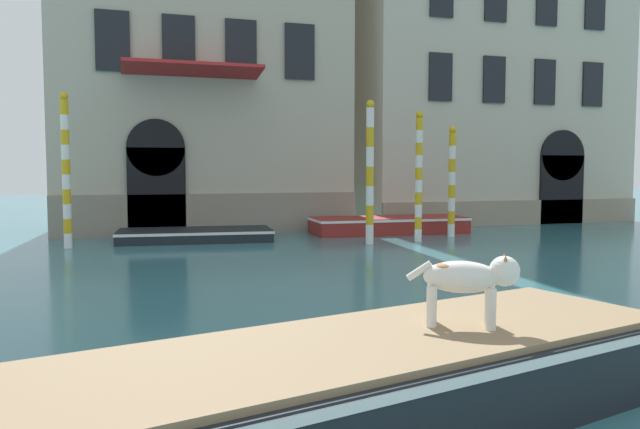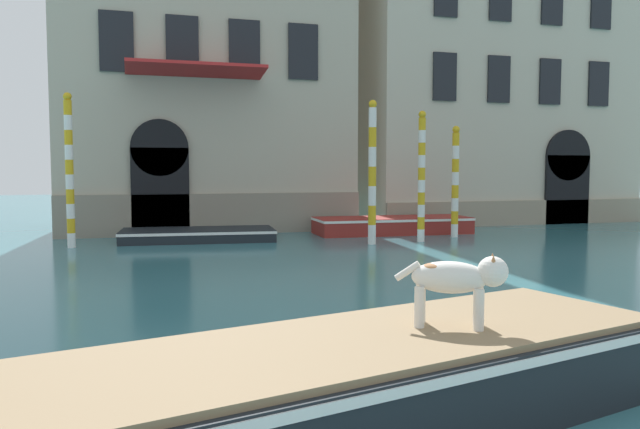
% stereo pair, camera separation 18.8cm
% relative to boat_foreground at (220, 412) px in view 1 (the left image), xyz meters
% --- Properties ---
extents(palazzo_left, '(10.06, 7.40, 14.10)m').
position_rel_boat_foreground_xyz_m(palazzo_left, '(2.17, 19.28, 6.63)').
color(palazzo_left, '#B2A893').
rests_on(palazzo_left, ground_plane).
extents(palazzo_right, '(11.30, 6.13, 18.28)m').
position_rel_boat_foreground_xyz_m(palazzo_right, '(13.95, 19.29, 8.72)').
color(palazzo_right, '#BCB29E').
rests_on(palazzo_right, ground_plane).
extents(boat_foreground, '(9.06, 3.90, 0.76)m').
position_rel_boat_foreground_xyz_m(boat_foreground, '(0.00, 0.00, 0.00)').
color(boat_foreground, black).
rests_on(boat_foreground, ground_plane).
extents(dog_on_deck, '(0.91, 0.61, 0.66)m').
position_rel_boat_foreground_xyz_m(dog_on_deck, '(2.30, 0.42, 0.79)').
color(dog_on_deck, silver).
rests_on(dog_on_deck, boat_foreground).
extents(boat_moored_near_palazzo, '(4.70, 2.32, 0.36)m').
position_rel_boat_foreground_xyz_m(boat_moored_near_palazzo, '(1.42, 14.49, -0.21)').
color(boat_moored_near_palazzo, black).
rests_on(boat_moored_near_palazzo, ground_plane).
extents(boat_moored_far, '(5.28, 2.06, 0.55)m').
position_rel_boat_foreground_xyz_m(boat_moored_far, '(7.89, 14.81, -0.11)').
color(boat_moored_far, maroon).
rests_on(boat_moored_far, ground_plane).
extents(mooring_pole_0, '(0.23, 0.23, 4.24)m').
position_rel_boat_foreground_xyz_m(mooring_pole_0, '(-2.10, 13.85, 1.74)').
color(mooring_pole_0, white).
rests_on(mooring_pole_0, ground_plane).
extents(mooring_pole_1, '(0.23, 0.23, 4.13)m').
position_rel_boat_foreground_xyz_m(mooring_pole_1, '(6.14, 12.21, 1.68)').
color(mooring_pole_1, white).
rests_on(mooring_pole_1, ground_plane).
extents(mooring_pole_2, '(0.23, 0.23, 3.53)m').
position_rel_boat_foreground_xyz_m(mooring_pole_2, '(9.37, 13.23, 1.38)').
color(mooring_pole_2, white).
rests_on(mooring_pole_2, ground_plane).
extents(mooring_pole_3, '(0.22, 0.22, 3.88)m').
position_rel_boat_foreground_xyz_m(mooring_pole_3, '(7.78, 12.39, 1.56)').
color(mooring_pole_3, white).
rests_on(mooring_pole_3, ground_plane).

